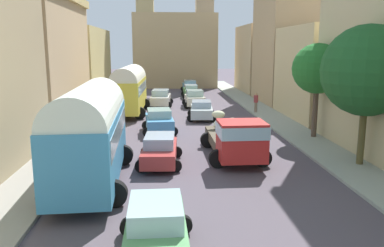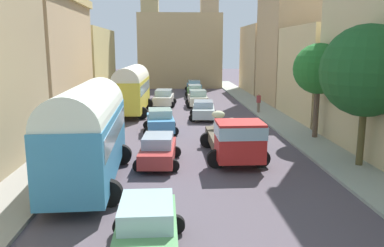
# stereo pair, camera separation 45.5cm
# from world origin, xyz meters

# --- Properties ---
(ground_plane) EXTENTS (154.00, 154.00, 0.00)m
(ground_plane) POSITION_xyz_m (0.00, 27.00, 0.00)
(ground_plane) COLOR #504751
(sidewalk_left) EXTENTS (2.50, 70.00, 0.14)m
(sidewalk_left) POSITION_xyz_m (-7.25, 27.00, 0.07)
(sidewalk_left) COLOR gray
(sidewalk_left) RESTS_ON ground
(sidewalk_right) EXTENTS (2.50, 70.00, 0.14)m
(sidewalk_right) POSITION_xyz_m (7.25, 27.00, 0.07)
(sidewalk_right) COLOR #979E93
(sidewalk_right) RESTS_ON ground
(building_left_2) EXTENTS (5.64, 12.61, 9.75)m
(building_left_2) POSITION_xyz_m (-11.06, 26.20, 4.91)
(building_left_2) COLOR tan
(building_left_2) RESTS_ON ground
(building_left_3) EXTENTS (4.43, 13.93, 7.83)m
(building_left_3) POSITION_xyz_m (-10.71, 40.41, 3.91)
(building_left_3) COLOR tan
(building_left_3) RESTS_ON ground
(building_right_2) EXTENTS (5.77, 9.27, 7.44)m
(building_right_2) POSITION_xyz_m (11.38, 26.77, 3.72)
(building_right_2) COLOR #D6BC89
(building_right_2) RESTS_ON ground
(building_right_3) EXTENTS (6.14, 9.13, 14.52)m
(building_right_3) POSITION_xyz_m (11.29, 36.24, 7.29)
(building_right_3) COLOR tan
(building_right_3) RESTS_ON ground
(building_right_4) EXTENTS (5.33, 10.30, 8.54)m
(building_right_4) POSITION_xyz_m (11.16, 46.71, 4.27)
(building_right_4) COLOR tan
(building_right_4) RESTS_ON ground
(distant_church) EXTENTS (11.94, 6.04, 18.37)m
(distant_church) POSITION_xyz_m (0.00, 53.85, 6.22)
(distant_church) COLOR tan
(distant_church) RESTS_ON ground
(parked_bus_0) EXTENTS (3.45, 8.58, 4.25)m
(parked_bus_0) POSITION_xyz_m (-4.76, 12.02, 2.37)
(parked_bus_0) COLOR teal
(parked_bus_0) RESTS_ON ground
(parked_bus_1) EXTENTS (3.34, 8.67, 4.19)m
(parked_bus_1) POSITION_xyz_m (-4.68, 30.07, 2.34)
(parked_bus_1) COLOR gold
(parked_bus_1) RESTS_ON ground
(cargo_truck_0) EXTENTS (3.15, 6.63, 2.31)m
(cargo_truck_0) POSITION_xyz_m (2.00, 15.13, 1.22)
(cargo_truck_0) COLOR red
(cargo_truck_0) RESTS_ON ground
(car_0) EXTENTS (2.50, 3.99, 1.51)m
(car_0) POSITION_xyz_m (1.36, 27.05, 0.76)
(car_0) COLOR silver
(car_0) RESTS_ON ground
(car_1) EXTENTS (2.41, 3.64, 1.67)m
(car_1) POSITION_xyz_m (1.33, 33.89, 0.83)
(car_1) COLOR beige
(car_1) RESTS_ON ground
(car_2) EXTENTS (2.20, 4.17, 1.52)m
(car_2) POSITION_xyz_m (1.43, 40.90, 0.77)
(car_2) COLOR #51904D
(car_2) RESTS_ON ground
(car_3) EXTENTS (2.33, 4.02, 1.55)m
(car_3) POSITION_xyz_m (1.70, 47.14, 0.79)
(car_3) COLOR #3A8FCC
(car_3) RESTS_ON ground
(car_4) EXTENTS (2.30, 3.90, 1.58)m
(car_4) POSITION_xyz_m (-1.92, 5.91, 0.79)
(car_4) COLOR #559559
(car_4) RESTS_ON ground
(car_5) EXTENTS (2.34, 4.05, 1.50)m
(car_5) POSITION_xyz_m (-1.90, 14.62, 0.75)
(car_5) COLOR #A8312E
(car_5) RESTS_ON ground
(car_6) EXTENTS (2.53, 3.95, 1.62)m
(car_6) POSITION_xyz_m (-2.02, 22.18, 0.81)
(car_6) COLOR #478DC5
(car_6) RESTS_ON ground
(car_7) EXTENTS (2.57, 4.42, 1.64)m
(car_7) POSITION_xyz_m (-2.01, 34.66, 0.82)
(car_7) COLOR silver
(car_7) RESTS_ON ground
(pedestrian_0) EXTENTS (0.49, 0.49, 1.85)m
(pedestrian_0) POSITION_xyz_m (6.41, 29.43, 1.05)
(pedestrian_0) COLOR #7B685A
(pedestrian_0) RESTS_ON ground
(roadside_tree_1) EXTENTS (4.32, 4.32, 6.86)m
(roadside_tree_1) POSITION_xyz_m (7.90, 13.59, 4.68)
(roadside_tree_1) COLOR brown
(roadside_tree_1) RESTS_ON ground
(roadside_tree_2) EXTENTS (3.14, 3.14, 6.05)m
(roadside_tree_2) POSITION_xyz_m (7.90, 19.61, 4.44)
(roadside_tree_2) COLOR brown
(roadside_tree_2) RESTS_ON ground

